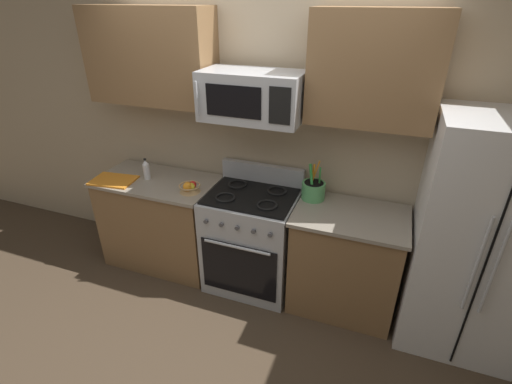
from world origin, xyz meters
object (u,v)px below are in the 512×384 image
(refrigerator, at_px, (475,240))
(fruit_basket, at_px, (190,187))
(range_oven, at_px, (252,239))
(bottle_vinegar, at_px, (146,170))
(microwave, at_px, (252,96))
(utensil_crock, at_px, (313,190))
(cutting_board, at_px, (113,180))

(refrigerator, relative_size, fruit_basket, 9.50)
(range_oven, distance_m, bottle_vinegar, 1.16)
(range_oven, relative_size, refrigerator, 0.62)
(refrigerator, height_order, bottle_vinegar, refrigerator)
(microwave, height_order, utensil_crock, microwave)
(microwave, xyz_separation_m, fruit_basket, (-0.53, -0.13, -0.80))
(utensil_crock, xyz_separation_m, bottle_vinegar, (-1.52, -0.16, 0.01))
(utensil_crock, height_order, cutting_board, utensil_crock)
(utensil_crock, xyz_separation_m, fruit_basket, (-1.02, -0.25, -0.04))
(refrigerator, relative_size, bottle_vinegar, 8.86)
(utensil_crock, height_order, bottle_vinegar, utensil_crock)
(utensil_crock, relative_size, fruit_basket, 1.76)
(range_oven, bearing_deg, microwave, 90.03)
(microwave, distance_m, cutting_board, 1.54)
(microwave, bearing_deg, refrigerator, -1.50)
(range_oven, xyz_separation_m, cutting_board, (-1.29, -0.16, 0.44))
(bottle_vinegar, bearing_deg, fruit_basket, -10.75)
(range_oven, height_order, microwave, microwave)
(range_oven, distance_m, utensil_crock, 0.73)
(cutting_board, height_order, bottle_vinegar, bottle_vinegar)
(microwave, distance_m, fruit_basket, 0.96)
(utensil_crock, bearing_deg, range_oven, -163.42)
(utensil_crock, height_order, fruit_basket, utensil_crock)
(microwave, xyz_separation_m, cutting_board, (-1.29, -0.19, -0.83))
(fruit_basket, bearing_deg, utensil_crock, 13.81)
(cutting_board, bearing_deg, utensil_crock, 9.85)
(refrigerator, height_order, utensil_crock, refrigerator)
(cutting_board, bearing_deg, bottle_vinegar, 30.37)
(utensil_crock, bearing_deg, bottle_vinegar, -174.14)
(fruit_basket, relative_size, bottle_vinegar, 0.93)
(utensil_crock, distance_m, bottle_vinegar, 1.53)
(range_oven, height_order, bottle_vinegar, bottle_vinegar)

